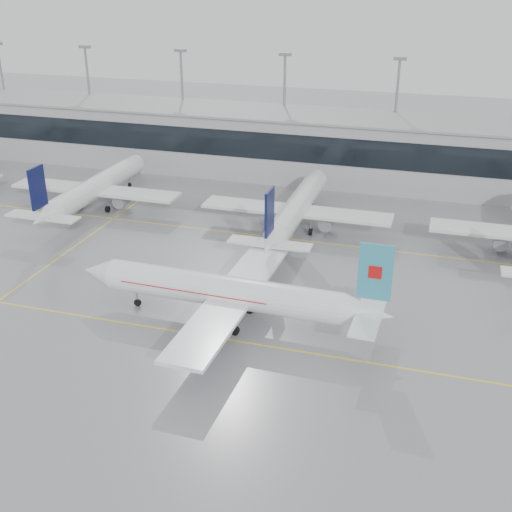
% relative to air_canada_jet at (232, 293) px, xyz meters
% --- Properties ---
extents(ground, '(320.00, 320.00, 0.00)m').
position_rel_air_canada_jet_xyz_m(ground, '(0.42, -3.87, -3.84)').
color(ground, gray).
rests_on(ground, ground).
extents(taxi_line_main, '(120.00, 0.25, 0.01)m').
position_rel_air_canada_jet_xyz_m(taxi_line_main, '(0.42, -3.87, -3.84)').
color(taxi_line_main, yellow).
rests_on(taxi_line_main, ground).
extents(taxi_line_north, '(120.00, 0.25, 0.01)m').
position_rel_air_canada_jet_xyz_m(taxi_line_north, '(0.42, 26.13, -3.84)').
color(taxi_line_north, yellow).
rests_on(taxi_line_north, ground).
extents(taxi_line_cross, '(0.25, 60.00, 0.01)m').
position_rel_air_canada_jet_xyz_m(taxi_line_cross, '(-29.58, 11.13, -3.84)').
color(taxi_line_cross, yellow).
rests_on(taxi_line_cross, ground).
extents(terminal, '(180.00, 15.00, 12.00)m').
position_rel_air_canada_jet_xyz_m(terminal, '(0.42, 58.13, 2.16)').
color(terminal, '#9E9EA1').
rests_on(terminal, ground).
extents(terminal_glass, '(180.00, 0.20, 5.00)m').
position_rel_air_canada_jet_xyz_m(terminal_glass, '(0.42, 50.58, 3.66)').
color(terminal_glass, black).
rests_on(terminal_glass, ground).
extents(terminal_roof, '(182.00, 16.00, 0.40)m').
position_rel_air_canada_jet_xyz_m(terminal_roof, '(0.42, 58.13, 8.36)').
color(terminal_roof, gray).
rests_on(terminal_roof, ground).
extents(light_masts, '(156.40, 1.00, 22.60)m').
position_rel_air_canada_jet_xyz_m(light_masts, '(0.42, 64.13, 9.50)').
color(light_masts, gray).
rests_on(light_masts, ground).
extents(air_canada_jet, '(37.85, 30.64, 12.06)m').
position_rel_air_canada_jet_xyz_m(air_canada_jet, '(0.00, 0.00, 0.00)').
color(air_canada_jet, white).
rests_on(air_canada_jet, ground).
extents(parked_jet_b, '(29.64, 36.96, 11.72)m').
position_rel_air_canada_jet_xyz_m(parked_jet_b, '(-34.58, 29.82, -0.13)').
color(parked_jet_b, silver).
rests_on(parked_jet_b, ground).
extents(parked_jet_c, '(29.64, 36.96, 11.72)m').
position_rel_air_canada_jet_xyz_m(parked_jet_c, '(0.42, 29.82, -0.13)').
color(parked_jet_c, silver).
rests_on(parked_jet_c, ground).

